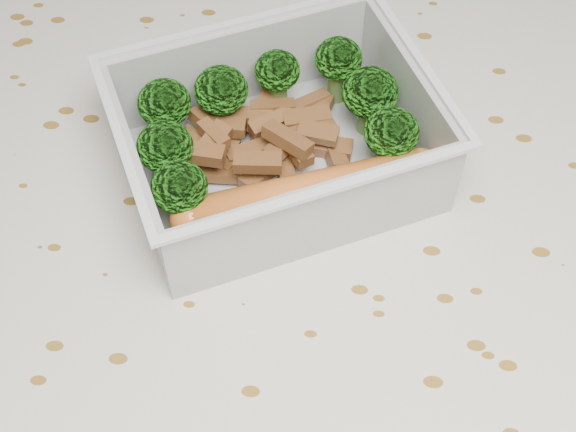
{
  "coord_description": "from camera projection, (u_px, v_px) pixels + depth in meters",
  "views": [
    {
      "loc": [
        0.02,
        -0.25,
        1.11
      ],
      "look_at": [
        0.0,
        -0.01,
        0.78
      ],
      "focal_mm": 50.0,
      "sensor_mm": 36.0,
      "label": 1
    }
  ],
  "objects": [
    {
      "name": "sausage",
      "position": [
        308.0,
        193.0,
        0.42
      ],
      "size": [
        0.14,
        0.06,
        0.02
      ],
      "color": "#C76425",
      "rests_on": "lunch_container"
    },
    {
      "name": "dining_table",
      "position": [
        283.0,
        312.0,
        0.51
      ],
      "size": [
        1.4,
        0.9,
        0.75
      ],
      "color": "brown",
      "rests_on": "ground"
    },
    {
      "name": "meat_pile",
      "position": [
        266.0,
        137.0,
        0.45
      ],
      "size": [
        0.1,
        0.08,
        0.03
      ],
      "color": "brown",
      "rests_on": "lunch_container"
    },
    {
      "name": "tablecloth",
      "position": [
        282.0,
        270.0,
        0.47
      ],
      "size": [
        1.46,
        0.96,
        0.19
      ],
      "color": "beige",
      "rests_on": "dining_table"
    },
    {
      "name": "broccoli_florets",
      "position": [
        266.0,
        113.0,
        0.44
      ],
      "size": [
        0.16,
        0.13,
        0.04
      ],
      "color": "#608C3F",
      "rests_on": "lunch_container"
    },
    {
      "name": "lunch_container",
      "position": [
        277.0,
        147.0,
        0.44
      ],
      "size": [
        0.21,
        0.19,
        0.06
      ],
      "color": "silver",
      "rests_on": "tablecloth"
    }
  ]
}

